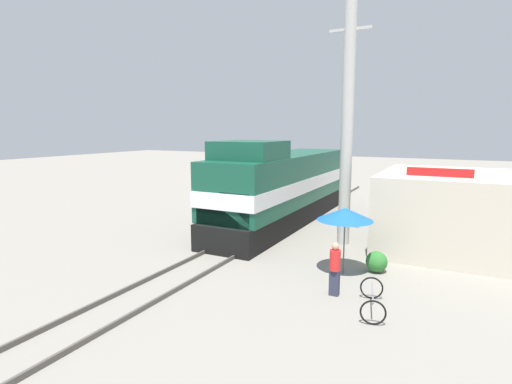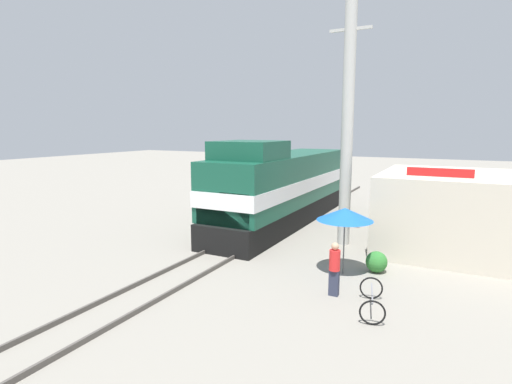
{
  "view_description": "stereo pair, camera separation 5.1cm",
  "coord_description": "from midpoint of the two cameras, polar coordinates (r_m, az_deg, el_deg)",
  "views": [
    {
      "loc": [
        8.52,
        -15.62,
        5.17
      ],
      "look_at": [
        1.2,
        -1.29,
        2.62
      ],
      "focal_mm": 28.0,
      "sensor_mm": 36.0,
      "label": 1
    },
    {
      "loc": [
        8.56,
        -15.6,
        5.17
      ],
      "look_at": [
        1.2,
        -1.29,
        2.62
      ],
      "focal_mm": 28.0,
      "sensor_mm": 36.0,
      "label": 2
    }
  ],
  "objects": [
    {
      "name": "ground_plane",
      "position": [
        18.53,
        -1.58,
        -7.18
      ],
      "size": [
        120.0,
        120.0,
        0.0
      ],
      "primitive_type": "plane",
      "color": "gray"
    },
    {
      "name": "rail_near",
      "position": [
        18.85,
        -3.51,
        -6.68
      ],
      "size": [
        0.08,
        39.46,
        0.15
      ],
      "primitive_type": "cube",
      "color": "#4C4742",
      "rests_on": "ground_plane"
    },
    {
      "name": "rail_far",
      "position": [
        18.19,
        0.42,
        -7.25
      ],
      "size": [
        0.08,
        39.46,
        0.15
      ],
      "primitive_type": "cube",
      "color": "#4C4742",
      "rests_on": "ground_plane"
    },
    {
      "name": "locomotive",
      "position": [
        21.68,
        3.55,
        0.71
      ],
      "size": [
        3.06,
        13.42,
        4.63
      ],
      "color": "black",
      "rests_on": "ground_plane"
    },
    {
      "name": "utility_pole",
      "position": [
        18.05,
        12.82,
        9.28
      ],
      "size": [
        1.8,
        0.52,
        10.57
      ],
      "color": "#B2B2AD",
      "rests_on": "ground_plane"
    },
    {
      "name": "vendor_umbrella",
      "position": [
        14.44,
        12.51,
        -3.11
      ],
      "size": [
        1.98,
        1.98,
        2.42
      ],
      "color": "#4C4C4C",
      "rests_on": "ground_plane"
    },
    {
      "name": "billboard_sign",
      "position": [
        17.29,
        24.49,
        0.19
      ],
      "size": [
        2.42,
        0.12,
        3.65
      ],
      "color": "#595959",
      "rests_on": "ground_plane"
    },
    {
      "name": "shrub_cluster",
      "position": [
        15.36,
        16.75,
        -9.52
      ],
      "size": [
        0.77,
        0.77,
        0.77
      ],
      "primitive_type": "sphere",
      "color": "#2D722D",
      "rests_on": "ground_plane"
    },
    {
      "name": "person_bystander",
      "position": [
        12.84,
        11.09,
        -10.45
      ],
      "size": [
        0.34,
        0.34,
        1.71
      ],
      "color": "#2D3347",
      "rests_on": "ground_plane"
    },
    {
      "name": "bicycle",
      "position": [
        12.26,
        16.16,
        -14.47
      ],
      "size": [
        1.06,
        1.88,
        0.7
      ],
      "rotation": [
        0.0,
        0.0,
        0.21
      ],
      "color": "black",
      "rests_on": "ground_plane"
    },
    {
      "name": "building_block_distant",
      "position": [
        19.16,
        29.61,
        -2.74
      ],
      "size": [
        8.11,
        6.25,
        3.31
      ],
      "primitive_type": "cube",
      "color": "beige",
      "rests_on": "ground_plane"
    }
  ]
}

